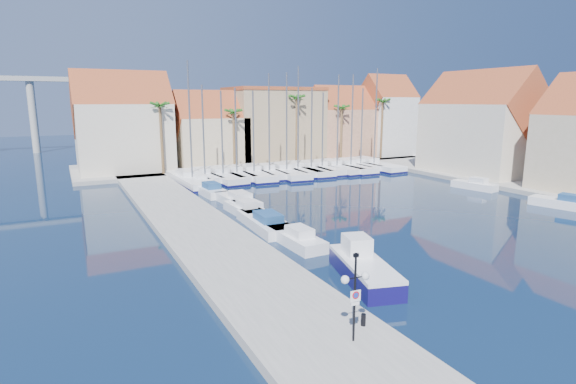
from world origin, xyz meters
name	(u,v)px	position (x,y,z in m)	size (l,w,h in m)	color
ground	(426,279)	(0.00, 0.00, 0.00)	(260.00, 260.00, 0.00)	#081831
quay_west	(203,234)	(-9.00, 13.50, 0.25)	(6.00, 77.00, 0.50)	gray
shore_north	(257,162)	(10.00, 48.00, 0.25)	(54.00, 16.00, 0.50)	gray
shore_east	(539,185)	(32.00, 15.00, 0.25)	(12.00, 60.00, 0.50)	gray
lamp_post	(355,284)	(-8.09, -4.37, 2.93)	(1.26, 0.38, 3.69)	black
bollard	(363,320)	(-6.99, -3.54, 0.76)	(0.21, 0.21, 0.53)	black
fishing_boat	(363,267)	(-3.25, 1.59, 0.74)	(3.71, 6.72, 2.24)	#130D4E
motorboat_west_0	(296,238)	(-3.68, 8.85, 0.51)	(2.02, 5.85, 1.40)	white
motorboat_west_1	(265,222)	(-3.92, 13.62, 0.51)	(2.65, 7.41, 1.40)	white
motorboat_west_2	(245,209)	(-3.79, 18.38, 0.51)	(2.02, 5.72, 1.40)	white
motorboat_west_3	(238,200)	(-3.02, 22.15, 0.51)	(2.58, 7.00, 1.40)	white
motorboat_west_4	(210,190)	(-3.91, 28.29, 0.51)	(2.32, 6.38, 1.40)	white
motorboat_west_5	(199,181)	(-3.48, 33.87, 0.51)	(1.82, 5.32, 1.40)	white
motorboat_east_0	(565,203)	(24.02, 6.98, 0.51)	(3.22, 6.11, 1.40)	white
motorboat_east_1	(475,185)	(24.01, 17.42, 0.51)	(2.53, 5.22, 1.40)	white
sailboat_0	(191,180)	(-4.15, 35.21, 0.58)	(3.52, 12.01, 14.46)	white
sailboat_1	(204,176)	(-2.14, 36.56, 0.60)	(2.86, 8.65, 11.83)	white
sailboat_2	(221,176)	(0.01, 36.11, 0.56)	(3.53, 11.28, 11.13)	white
sailboat_3	(235,175)	(1.97, 36.25, 0.58)	(2.66, 9.29, 11.52)	white
sailboat_4	(252,174)	(4.24, 35.98, 0.56)	(3.65, 11.37, 11.17)	white
sailboat_5	(268,172)	(6.44, 35.87, 0.61)	(2.92, 9.25, 13.32)	white
sailboat_6	(285,172)	(8.74, 35.48, 0.57)	(4.01, 11.78, 13.47)	white
sailboat_7	(296,170)	(10.82, 36.28, 0.60)	(3.04, 10.80, 14.41)	white
sailboat_8	(309,170)	(12.68, 35.77, 0.57)	(3.47, 10.69, 11.61)	white
sailboat_9	(320,169)	(14.51, 35.92, 0.57)	(3.01, 10.06, 11.05)	white
sailboat_10	(334,167)	(16.83, 35.85, 0.58)	(3.53, 10.93, 13.41)	white
sailboat_11	(348,167)	(19.03, 35.53, 0.58)	(3.10, 10.94, 13.52)	white
sailboat_12	(358,165)	(21.18, 36.02, 0.59)	(2.69, 9.20, 11.69)	white
sailboat_13	(371,165)	(23.00, 35.48, 0.58)	(3.80, 12.04, 14.44)	white
building_0	(123,126)	(-10.00, 47.00, 6.52)	(12.30, 9.00, 13.50)	beige
building_1	(209,133)	(2.00, 47.00, 5.30)	(10.30, 8.00, 11.00)	#C5B28B
building_2	(274,124)	(13.00, 48.00, 6.26)	(14.20, 10.20, 11.50)	tan
building_3	(340,125)	(25.00, 47.00, 5.86)	(10.30, 8.00, 12.00)	#B4775B
building_4	(386,118)	(34.00, 46.00, 6.97)	(8.30, 8.00, 14.00)	silver
building_6	(481,127)	(32.00, 24.00, 6.52)	(9.00, 14.30, 13.50)	beige
palm_0	(160,108)	(-6.00, 42.00, 9.08)	(2.60, 2.60, 10.15)	brown
palm_1	(233,114)	(4.00, 42.00, 8.14)	(2.60, 2.60, 9.15)	brown
palm_2	(297,100)	(14.00, 42.00, 10.02)	(2.60, 2.60, 11.15)	brown
palm_3	(342,109)	(22.00, 42.00, 8.61)	(2.60, 2.60, 9.65)	brown
palm_4	(383,103)	(30.00, 42.00, 9.55)	(2.60, 2.60, 10.65)	brown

